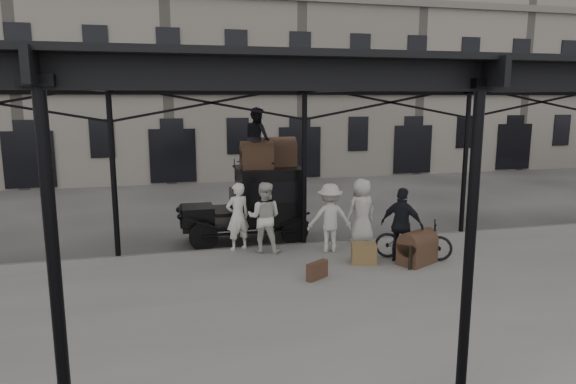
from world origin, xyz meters
The scene contains 18 objects.
ground centered at (0.00, 0.00, 0.00)m, with size 120.00×120.00×0.00m, color #383533.
platform centered at (0.00, -2.00, 0.07)m, with size 28.00×8.00×0.15m, color slate.
canopy centered at (0.00, -1.72, 4.60)m, with size 22.50×9.00×4.74m.
building_frontage centered at (0.00, 18.00, 7.00)m, with size 64.00×8.00×14.00m, color slate.
taxi centered at (-1.09, 3.10, 1.20)m, with size 3.65×1.55×2.18m.
porter_left centered at (-1.90, 1.80, 1.06)m, with size 0.67×0.44×1.83m, color silver.
porter_midleft centered at (-1.25, 1.44, 1.09)m, with size 0.91×0.71×1.87m, color beige.
porter_centre centered at (1.57, 1.62, 1.06)m, with size 0.89×0.58×1.83m, color beige.
porter_official centered at (1.89, -0.20, 1.08)m, with size 1.09×0.45×1.86m, color black.
porter_right centered at (0.42, 1.03, 1.06)m, with size 1.18×0.68×1.83m, color #BDB7AC.
bicycle centered at (2.26, -0.12, 0.65)m, with size 0.67×1.92×1.01m, color black.
porter_roof centered at (-1.12, 3.00, 3.05)m, with size 0.84×0.66×1.74m, color black.
steamer_trunk_roof_near centered at (-1.17, 2.85, 2.51)m, with size 0.90×0.55×0.66m, color #4B2F23, non-canonical shape.
steamer_trunk_roof_far centered at (-0.42, 3.30, 2.54)m, with size 0.98×0.60×0.72m, color #4B2F23, non-canonical shape.
steamer_trunk_platform centered at (2.20, -0.46, 0.50)m, with size 0.95×0.58×0.70m, color #4B2F23, non-canonical shape.
wicker_hamper centered at (0.94, -0.10, 0.40)m, with size 0.60×0.45×0.50m, color olive.
suitcase_upright centered at (2.92, 0.56, 0.38)m, with size 0.15×0.60×0.45m, color #4B2F23.
suitcase_flat centered at (-0.52, -0.92, 0.35)m, with size 0.60×0.15×0.40m, color #4B2F23.
Camera 1 is at (-3.87, -11.44, 4.18)m, focal length 32.00 mm.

